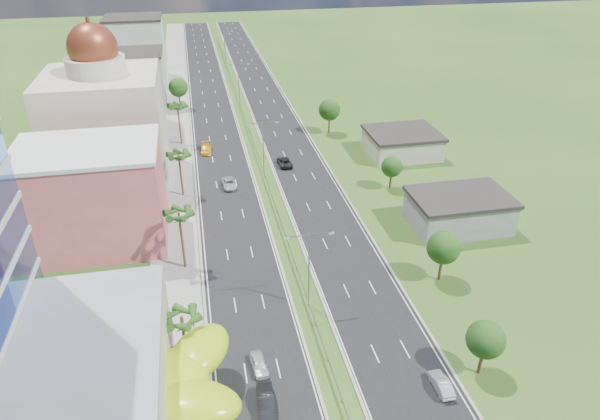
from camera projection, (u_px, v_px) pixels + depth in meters
ground at (327, 361)px, 60.68m from camera, size 500.00×500.00×0.00m
road_left at (213, 113)px, 136.42m from camera, size 11.00×260.00×0.04m
road_right at (271, 109)px, 139.06m from camera, size 11.00×260.00×0.04m
sidewalk_left at (175, 115)px, 134.73m from camera, size 7.00×260.00×0.12m
median_guardrail at (250, 133)px, 122.03m from camera, size 0.10×216.06×0.76m
streetlight_median_b at (309, 263)px, 65.97m from camera, size 6.04×0.25×11.00m
streetlight_median_c at (263, 143)px, 100.22m from camera, size 6.04×0.25×11.00m
streetlight_median_d at (239, 80)px, 138.75m from camera, size 6.04×0.25×11.00m
streetlight_median_e at (225, 44)px, 177.29m from camera, size 6.04×0.25×11.00m
lime_canopy at (137, 383)px, 51.31m from camera, size 18.00×15.00×7.40m
pink_shophouse at (94, 198)px, 79.52m from camera, size 20.00×15.00×15.00m
domed_building at (106, 121)px, 97.34m from camera, size 20.00×20.00×28.70m
midrise_grey at (126, 98)px, 120.55m from camera, size 16.00×15.00×16.00m
midrise_beige at (133, 79)px, 140.12m from camera, size 16.00×15.00×13.00m
midrise_white at (137, 50)px, 158.60m from camera, size 16.00×15.00×18.00m
shed_near at (459, 212)px, 85.80m from camera, size 15.00×10.00×5.00m
shed_far at (402, 144)px, 111.98m from camera, size 14.00×12.00×4.40m
palm_tree_b at (182, 320)px, 56.24m from camera, size 3.60×3.60×8.10m
palm_tree_c at (179, 216)px, 72.67m from camera, size 3.60×3.60×9.60m
palm_tree_d at (179, 157)px, 92.83m from camera, size 3.60×3.60×8.60m
palm_tree_e at (178, 108)px, 113.86m from camera, size 3.60×3.60×9.40m
leafy_tree_lfar at (178, 88)px, 136.60m from camera, size 4.90×4.90×8.05m
leafy_tree_ra at (486, 340)px, 56.89m from camera, size 4.20×4.20×6.90m
leafy_tree_rb at (444, 248)px, 71.78m from camera, size 4.55×4.55×7.47m
leafy_tree_rc at (392, 167)px, 96.68m from camera, size 3.85×3.85×6.33m
leafy_tree_rd at (329, 110)px, 121.08m from camera, size 4.90×4.90×8.05m
car_white_near_left at (259, 364)px, 59.25m from camera, size 1.95×4.11×1.36m
car_dark_left at (266, 402)px, 54.50m from camera, size 1.93×4.92×1.59m
car_silver_mid_left at (229, 183)px, 98.97m from camera, size 2.64×5.20×1.41m
car_yellow_far_left at (206, 149)px, 113.42m from camera, size 2.45×5.43×1.55m
car_silver_right at (441, 384)px, 56.79m from camera, size 1.50×4.18×1.37m
car_dark_far_right at (285, 162)px, 107.50m from camera, size 2.59×5.34×1.46m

